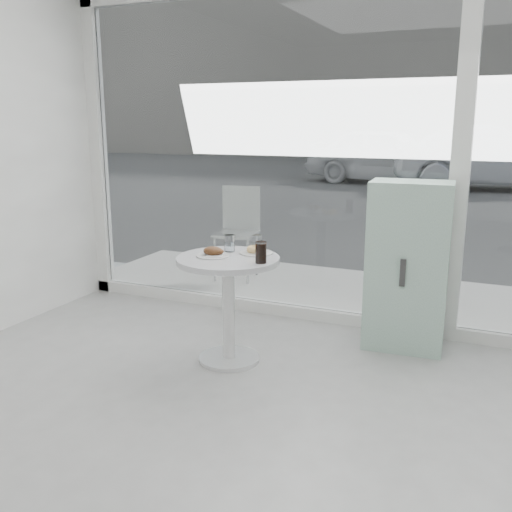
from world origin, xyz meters
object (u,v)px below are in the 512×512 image
at_px(car_white, 389,156).
at_px(plate_donut, 256,251).
at_px(water_tumbler_b, 257,244).
at_px(mint_cabinet, 407,266).
at_px(cola_glass, 261,253).
at_px(water_tumbler_a, 230,244).
at_px(plate_fritter, 214,253).
at_px(car_silver, 493,158).
at_px(patio_chair, 238,226).
at_px(main_table, 228,287).

xyz_separation_m(car_white, plate_donut, (1.41, -12.26, 0.03)).
xyz_separation_m(plate_donut, water_tumbler_b, (-0.02, 0.07, 0.03)).
bearing_deg(mint_cabinet, cola_glass, -138.30).
bearing_deg(water_tumbler_a, plate_fritter, -100.14).
bearing_deg(water_tumbler_b, car_silver, 83.88).
xyz_separation_m(car_silver, water_tumbler_b, (-1.26, -11.76, 0.04)).
bearing_deg(water_tumbler_b, car_white, 96.50).
height_order(patio_chair, plate_fritter, patio_chair).
bearing_deg(plate_donut, plate_fritter, -140.56).
relative_size(mint_cabinet, cola_glass, 8.78).
bearing_deg(plate_fritter, plate_donut, 39.44).
bearing_deg(plate_donut, patio_chair, 118.96).
height_order(patio_chair, plate_donut, patio_chair).
height_order(main_table, car_white, car_white).
distance_m(water_tumbler_a, cola_glass, 0.41).
xyz_separation_m(plate_donut, cola_glass, (0.14, -0.23, 0.05)).
xyz_separation_m(main_table, water_tumbler_a, (-0.07, 0.16, 0.27)).
distance_m(mint_cabinet, patio_chair, 2.26).
distance_m(patio_chair, plate_fritter, 2.11).
xyz_separation_m(car_silver, plate_donut, (-1.24, -11.83, 0.01)).
xyz_separation_m(car_white, water_tumbler_b, (1.39, -12.19, 0.06)).
xyz_separation_m(mint_cabinet, cola_glass, (-0.83, -0.85, 0.21)).
distance_m(car_silver, water_tumbler_a, 11.92).
relative_size(main_table, cola_glass, 5.34).
bearing_deg(car_white, car_silver, -89.11).
bearing_deg(plate_fritter, cola_glass, -5.65).
xyz_separation_m(plate_fritter, water_tumbler_b, (0.21, 0.27, 0.03)).
bearing_deg(water_tumbler_b, patio_chair, 119.32).
height_order(patio_chair, car_white, car_white).
relative_size(main_table, patio_chair, 0.80).
height_order(car_white, car_silver, car_silver).
relative_size(plate_fritter, water_tumbler_b, 1.94).
height_order(car_silver, plate_fritter, car_silver).
xyz_separation_m(patio_chair, cola_glass, (1.12, -2.00, 0.24)).
bearing_deg(car_silver, plate_donut, 160.37).
bearing_deg(mint_cabinet, patio_chair, 145.42).
bearing_deg(cola_glass, water_tumbler_a, 146.72).
height_order(mint_cabinet, car_white, car_white).
bearing_deg(water_tumbler_b, cola_glass, -62.07).
bearing_deg(patio_chair, main_table, -74.83).
height_order(main_table, plate_donut, plate_donut).
height_order(car_white, plate_donut, car_white).
relative_size(water_tumbler_b, cola_glass, 0.84).
relative_size(patio_chair, car_white, 0.22).
bearing_deg(water_tumbler_b, mint_cabinet, 28.70).
distance_m(car_silver, plate_donut, 11.89).
xyz_separation_m(mint_cabinet, car_silver, (0.27, 11.21, 0.15)).
bearing_deg(main_table, patio_chair, 113.42).
distance_m(mint_cabinet, water_tumbler_b, 1.15).
bearing_deg(plate_fritter, water_tumbler_b, 51.27).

